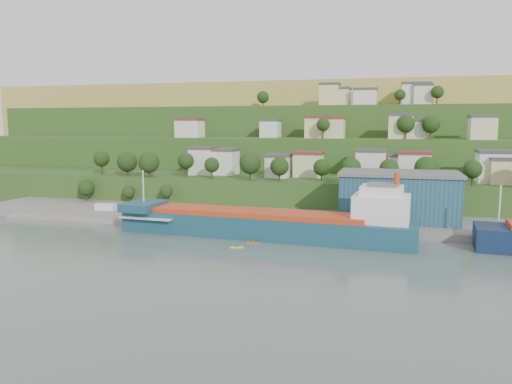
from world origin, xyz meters
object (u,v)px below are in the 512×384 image
(warehouse, at_px, (399,195))
(caravan, at_px, (106,208))
(cargo_ship_near, at_px, (272,225))
(kayak_orange, at_px, (253,242))

(warehouse, bearing_deg, caravan, -174.90)
(cargo_ship_near, relative_size, caravan, 12.28)
(caravan, bearing_deg, kayak_orange, -25.29)
(caravan, bearing_deg, warehouse, 1.99)
(cargo_ship_near, relative_size, kayak_orange, 20.78)
(cargo_ship_near, xyz_separation_m, warehouse, (29.40, 21.56, 5.46))
(warehouse, height_order, kayak_orange, warehouse)
(caravan, relative_size, kayak_orange, 1.69)
(warehouse, distance_m, caravan, 84.19)
(caravan, bearing_deg, cargo_ship_near, -17.39)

